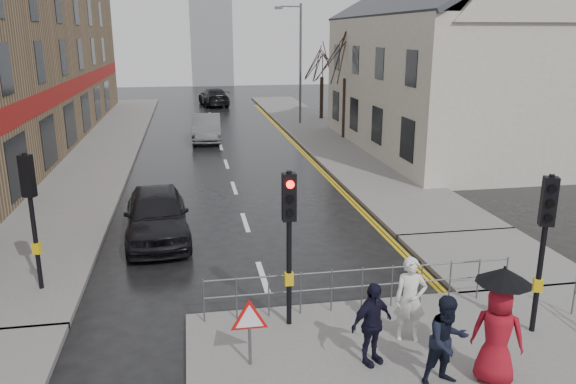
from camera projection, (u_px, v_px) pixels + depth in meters
name	position (u px, v px, depth m)	size (l,w,h in m)	color
ground	(281.00, 335.00, 11.96)	(120.00, 120.00, 0.00)	black
left_pavement	(107.00, 143.00, 32.63)	(4.00, 44.00, 0.14)	#605E5B
right_pavement	(317.00, 131.00, 36.72)	(4.00, 40.00, 0.14)	#605E5B
pavement_bridge_right	(490.00, 258.00, 15.88)	(4.00, 4.20, 0.14)	#605E5B
building_right_cream	(448.00, 61.00, 29.74)	(9.00, 16.40, 10.10)	beige
church_tower	(210.00, 10.00, 68.50)	(5.00, 5.00, 18.00)	gray
traffic_signal_near_left	(289.00, 222.00, 11.51)	(0.28, 0.27, 3.40)	black
traffic_signal_near_right	(545.00, 227.00, 11.22)	(0.34, 0.33, 3.40)	black
traffic_signal_far_left	(30.00, 198.00, 13.21)	(0.34, 0.33, 3.40)	black
guard_railing_front	(362.00, 279.00, 12.62)	(7.14, 0.04, 1.00)	#595B5E
warning_sign	(249.00, 321.00, 10.40)	(0.80, 0.07, 1.35)	#595B5E
street_lamp	(298.00, 56.00, 38.19)	(1.83, 0.25, 8.00)	#595B5E
tree_near	(346.00, 52.00, 32.67)	(2.40, 2.40, 6.58)	#2F201A
tree_far	(322.00, 59.00, 40.53)	(2.40, 2.40, 5.64)	#2F201A
pedestrian_a	(410.00, 299.00, 11.29)	(0.65, 0.42, 1.77)	silver
pedestrian_b	(447.00, 341.00, 9.84)	(0.82, 0.64, 1.69)	black
pedestrian_with_umbrella	(499.00, 323.00, 9.83)	(1.09, 1.00, 2.20)	maroon
pedestrian_d	(372.00, 324.00, 10.48)	(0.96, 0.40, 1.63)	black
car_parked	(157.00, 214.00, 17.34)	(1.90, 4.72, 1.61)	black
car_mid	(207.00, 128.00, 33.43)	(1.64, 4.72, 1.55)	#515457
car_far	(214.00, 97.00, 49.83)	(2.14, 5.27, 1.53)	black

